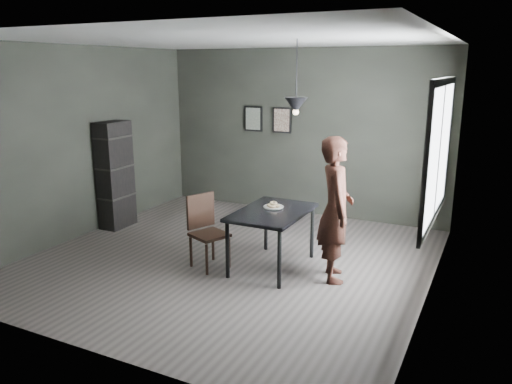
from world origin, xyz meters
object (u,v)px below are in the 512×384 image
at_px(woman, 336,209).
at_px(shelf_unit, 115,175).
at_px(pendant_lamp, 296,105).
at_px(wood_chair, 206,226).
at_px(white_plate, 273,207).
at_px(cafe_table, 272,217).

xyz_separation_m(woman, shelf_unit, (-3.73, 0.43, -0.03)).
bearing_deg(pendant_lamp, wood_chair, -157.95).
xyz_separation_m(woman, wood_chair, (-1.59, -0.34, -0.33)).
bearing_deg(wood_chair, pendant_lamp, 44.74).
xyz_separation_m(white_plate, shelf_unit, (-2.88, 0.33, 0.08)).
bearing_deg(pendant_lamp, woman, -7.98).
height_order(white_plate, wood_chair, wood_chair).
distance_m(white_plate, pendant_lamp, 1.33).
xyz_separation_m(cafe_table, woman, (0.81, 0.02, 0.19)).
bearing_deg(white_plate, shelf_unit, 173.54).
distance_m(wood_chair, shelf_unit, 2.29).
relative_size(cafe_table, pendant_lamp, 1.39).
bearing_deg(woman, pendant_lamp, 57.71).
distance_m(woman, pendant_lamp, 1.31).
xyz_separation_m(cafe_table, white_plate, (-0.04, 0.12, 0.08)).
bearing_deg(pendant_lamp, cafe_table, -158.20).
xyz_separation_m(white_plate, pendant_lamp, (0.29, -0.02, 1.29)).
relative_size(woman, wood_chair, 1.85).
bearing_deg(pendant_lamp, shelf_unit, 173.72).
bearing_deg(shelf_unit, cafe_table, -10.05).
bearing_deg(cafe_table, pendant_lamp, 21.80).
distance_m(white_plate, woman, 0.86).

